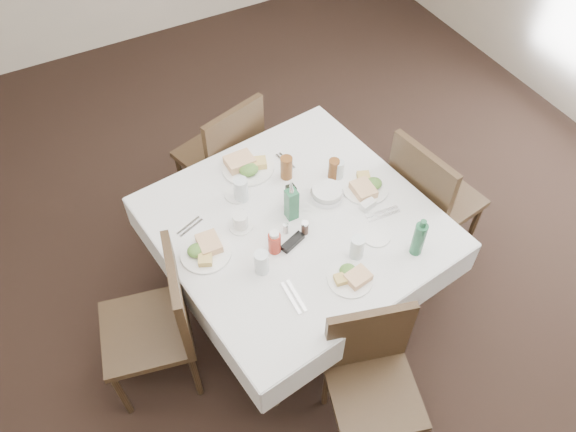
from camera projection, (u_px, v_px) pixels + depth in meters
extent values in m
plane|color=black|center=(293.00, 319.00, 3.52)|extent=(7.00, 7.00, 0.00)
cylinder|color=black|center=(274.00, 375.00, 2.91)|extent=(0.06, 0.06, 0.72)
cylinder|color=black|center=(180.00, 247.00, 3.44)|extent=(0.06, 0.06, 0.72)
cylinder|color=black|center=(416.00, 279.00, 3.29)|extent=(0.06, 0.06, 0.72)
cylinder|color=black|center=(312.00, 177.00, 3.81)|extent=(0.06, 0.06, 0.72)
cube|color=black|center=(296.00, 223.00, 3.07)|extent=(1.42, 1.42, 0.03)
cube|color=silver|center=(296.00, 221.00, 3.06)|extent=(1.56, 1.56, 0.01)
cube|color=silver|center=(230.00, 162.00, 3.51)|extent=(1.39, 0.19, 0.22)
cube|color=silver|center=(378.00, 324.00, 2.78)|extent=(1.39, 0.19, 0.22)
cube|color=silver|center=(389.00, 181.00, 3.40)|extent=(0.19, 1.39, 0.22)
cube|color=silver|center=(186.00, 295.00, 2.88)|extent=(0.19, 1.39, 0.22)
cube|color=black|center=(218.00, 155.00, 3.80)|extent=(0.57, 0.57, 0.04)
cube|color=black|center=(235.00, 142.00, 3.51)|extent=(0.45, 0.17, 0.50)
cylinder|color=black|center=(224.00, 151.00, 4.16)|extent=(0.04, 0.04, 0.47)
cylinder|color=black|center=(260.00, 179.00, 3.98)|extent=(0.04, 0.04, 0.47)
cylinder|color=black|center=(181.00, 178.00, 3.98)|extent=(0.04, 0.04, 0.47)
cylinder|color=black|center=(218.00, 208.00, 3.80)|extent=(0.04, 0.04, 0.47)
cube|color=black|center=(374.00, 395.00, 2.75)|extent=(0.53, 0.53, 0.04)
cube|color=black|center=(368.00, 337.00, 2.70)|extent=(0.42, 0.16, 0.47)
cylinder|color=black|center=(326.00, 386.00, 3.01)|extent=(0.04, 0.04, 0.44)
cylinder|color=black|center=(392.00, 372.00, 3.06)|extent=(0.04, 0.04, 0.44)
cube|color=black|center=(436.00, 198.00, 3.53)|extent=(0.54, 0.54, 0.04)
cube|color=black|center=(419.00, 185.00, 3.25)|extent=(0.11, 0.47, 0.52)
cylinder|color=black|center=(473.00, 227.00, 3.69)|extent=(0.04, 0.04, 0.48)
cylinder|color=black|center=(430.00, 258.00, 3.53)|extent=(0.04, 0.04, 0.48)
cylinder|color=black|center=(428.00, 191.00, 3.90)|extent=(0.04, 0.04, 0.48)
cylinder|color=black|center=(385.00, 218.00, 3.74)|extent=(0.04, 0.04, 0.48)
cube|color=black|center=(146.00, 331.00, 2.95)|extent=(0.55, 0.55, 0.04)
cube|color=black|center=(178.00, 296.00, 2.79)|extent=(0.14, 0.46, 0.50)
cylinder|color=black|center=(115.00, 329.00, 3.22)|extent=(0.04, 0.04, 0.47)
cylinder|color=black|center=(184.00, 313.00, 3.28)|extent=(0.04, 0.04, 0.47)
cylinder|color=black|center=(121.00, 394.00, 2.97)|extent=(0.04, 0.04, 0.47)
cylinder|color=black|center=(195.00, 375.00, 3.04)|extent=(0.04, 0.04, 0.47)
cylinder|color=white|center=(248.00, 167.00, 3.30)|extent=(0.31, 0.31, 0.02)
cube|color=tan|center=(240.00, 161.00, 3.28)|extent=(0.16, 0.13, 0.05)
cube|color=gold|center=(258.00, 163.00, 3.28)|extent=(0.12, 0.11, 0.04)
ellipsoid|color=#346A18|center=(249.00, 170.00, 3.24)|extent=(0.11, 0.10, 0.05)
cylinder|color=white|center=(350.00, 279.00, 2.80)|extent=(0.23, 0.23, 0.01)
cube|color=tan|center=(358.00, 277.00, 2.78)|extent=(0.13, 0.11, 0.04)
cube|color=gold|center=(342.00, 279.00, 2.78)|extent=(0.09, 0.07, 0.03)
ellipsoid|color=#346A18|center=(348.00, 270.00, 2.81)|extent=(0.09, 0.08, 0.04)
cylinder|color=white|center=(365.00, 188.00, 3.20)|extent=(0.27, 0.27, 0.01)
cube|color=tan|center=(363.00, 189.00, 3.15)|extent=(0.12, 0.15, 0.05)
cube|color=gold|center=(364.00, 178.00, 3.21)|extent=(0.10, 0.11, 0.04)
ellipsoid|color=#346A18|center=(373.00, 183.00, 3.18)|extent=(0.10, 0.09, 0.05)
cylinder|color=white|center=(206.00, 253.00, 2.90)|extent=(0.27, 0.27, 0.01)
cube|color=tan|center=(209.00, 243.00, 2.91)|extent=(0.12, 0.14, 0.04)
cube|color=gold|center=(205.00, 258.00, 2.85)|extent=(0.10, 0.11, 0.03)
ellipsoid|color=#346A18|center=(196.00, 250.00, 2.88)|extent=(0.10, 0.09, 0.04)
cylinder|color=white|center=(237.00, 194.00, 3.17)|extent=(0.15, 0.15, 0.01)
cylinder|color=white|center=(376.00, 236.00, 2.98)|extent=(0.16, 0.16, 0.01)
cylinder|color=silver|center=(241.00, 190.00, 3.10)|extent=(0.08, 0.08, 0.15)
cylinder|color=silver|center=(357.00, 248.00, 2.85)|extent=(0.07, 0.07, 0.14)
cylinder|color=silver|center=(338.00, 169.00, 3.22)|extent=(0.06, 0.06, 0.12)
cylinder|color=silver|center=(262.00, 262.00, 2.79)|extent=(0.07, 0.07, 0.14)
cylinder|color=brown|center=(286.00, 168.00, 3.21)|extent=(0.07, 0.07, 0.15)
cylinder|color=brown|center=(334.00, 169.00, 3.21)|extent=(0.06, 0.06, 0.13)
cylinder|color=silver|center=(327.00, 195.00, 3.15)|extent=(0.19, 0.19, 0.03)
cylinder|color=silver|center=(327.00, 192.00, 3.13)|extent=(0.17, 0.17, 0.04)
cube|color=black|center=(291.00, 196.00, 3.06)|extent=(0.05, 0.05, 0.15)
cone|color=silver|center=(291.00, 184.00, 2.99)|extent=(0.03, 0.03, 0.04)
cube|color=#266542|center=(292.00, 204.00, 2.99)|extent=(0.06, 0.06, 0.20)
cone|color=silver|center=(292.00, 188.00, 2.90)|extent=(0.03, 0.03, 0.06)
cylinder|color=#A82B1C|center=(274.00, 243.00, 2.88)|extent=(0.07, 0.07, 0.12)
cylinder|color=white|center=(274.00, 234.00, 2.82)|extent=(0.05, 0.05, 0.02)
cylinder|color=white|center=(286.00, 229.00, 2.98)|extent=(0.03, 0.03, 0.06)
cylinder|color=silver|center=(286.00, 225.00, 2.95)|extent=(0.03, 0.03, 0.01)
cylinder|color=#3A2820|center=(305.00, 228.00, 2.97)|extent=(0.04, 0.04, 0.07)
cylinder|color=silver|center=(305.00, 223.00, 2.94)|extent=(0.04, 0.04, 0.01)
cylinder|color=white|center=(241.00, 226.00, 3.02)|extent=(0.13, 0.13, 0.01)
cylinder|color=white|center=(240.00, 221.00, 2.98)|extent=(0.08, 0.08, 0.09)
cylinder|color=black|center=(240.00, 217.00, 2.96)|extent=(0.07, 0.07, 0.01)
torus|color=white|center=(242.00, 213.00, 3.01)|extent=(0.04, 0.05, 0.06)
cube|color=black|center=(293.00, 242.00, 2.94)|extent=(0.15, 0.09, 0.03)
cylinder|color=#266542|center=(419.00, 239.00, 2.84)|extent=(0.06, 0.06, 0.21)
cylinder|color=#266542|center=(423.00, 224.00, 2.74)|extent=(0.03, 0.03, 0.04)
cube|color=white|center=(368.00, 205.00, 3.10)|extent=(0.10, 0.06, 0.04)
cube|color=pink|center=(368.00, 204.00, 3.09)|extent=(0.07, 0.05, 0.02)
cube|color=silver|center=(284.00, 162.00, 3.33)|extent=(0.03, 0.16, 0.01)
cube|color=silver|center=(287.00, 160.00, 3.34)|extent=(0.03, 0.16, 0.01)
cube|color=silver|center=(297.00, 296.00, 2.74)|extent=(0.02, 0.20, 0.01)
cube|color=silver|center=(291.00, 298.00, 2.73)|extent=(0.02, 0.20, 0.01)
cube|color=silver|center=(384.00, 216.00, 3.07)|extent=(0.20, 0.04, 0.01)
cube|color=silver|center=(382.00, 212.00, 3.09)|extent=(0.20, 0.04, 0.01)
cube|color=silver|center=(188.00, 225.00, 3.02)|extent=(0.15, 0.07, 0.01)
cube|color=silver|center=(192.00, 228.00, 3.01)|extent=(0.15, 0.07, 0.01)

